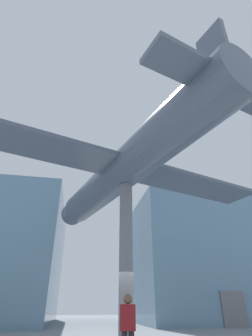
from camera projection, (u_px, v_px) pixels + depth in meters
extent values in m
cube|color=slate|center=(8.00, 204.00, 26.62)|extent=(0.36, 14.94, 0.60)
cube|color=#60849E|center=(185.00, 265.00, 27.08)|extent=(11.42, 15.73, 10.20)
cube|color=slate|center=(180.00, 215.00, 29.60)|extent=(0.36, 14.94, 0.60)
cube|color=slate|center=(234.00, 309.00, 18.35)|extent=(1.80, 0.12, 2.30)
cylinder|color=slate|center=(126.00, 256.00, 10.50)|extent=(0.55, 0.55, 6.22)
cylinder|color=#4C5666|center=(126.00, 168.00, 12.36)|extent=(5.86, 13.32, 1.78)
cube|color=#4C5666|center=(126.00, 168.00, 12.36)|extent=(15.68, 6.89, 0.18)
cube|color=#4C5666|center=(220.00, 83.00, 7.84)|extent=(5.12, 2.52, 0.18)
cube|color=#4C5666|center=(214.00, 55.00, 8.40)|extent=(0.51, 1.10, 2.35)
cone|color=#4C5666|center=(75.00, 212.00, 18.12)|extent=(1.87, 1.79, 1.51)
sphere|color=black|center=(71.00, 215.00, 18.79)|extent=(0.44, 0.44, 0.44)
cube|color=maroon|center=(128.00, 317.00, 6.75)|extent=(0.43, 0.29, 0.60)
sphere|color=brown|center=(128.00, 299.00, 6.95)|extent=(0.24, 0.24, 0.24)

